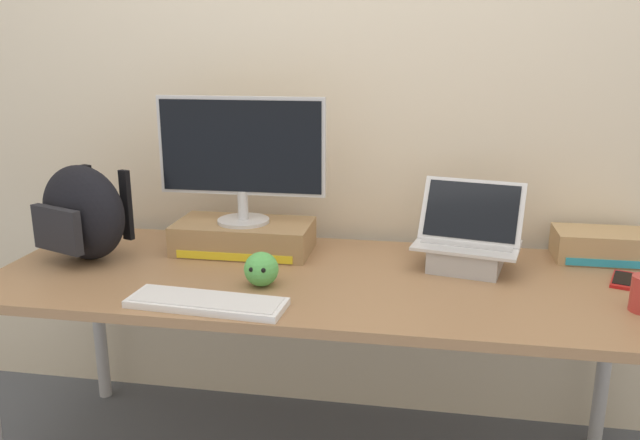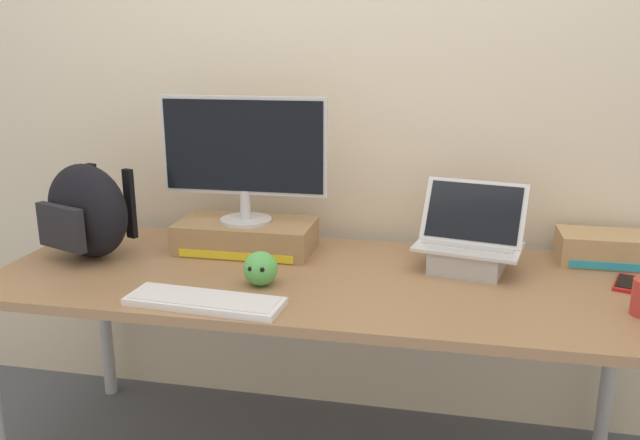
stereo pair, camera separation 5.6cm
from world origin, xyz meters
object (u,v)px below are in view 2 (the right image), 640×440
at_px(toner_box_yellow, 246,236).
at_px(cell_phone, 629,283).
at_px(toner_box_cyan, 608,248).
at_px(external_keyboard, 205,301).
at_px(messenger_backpack, 87,211).
at_px(plush_toy, 261,268).
at_px(desktop_monitor, 244,154).
at_px(open_laptop, 468,251).

relative_size(toner_box_yellow, cell_phone, 2.76).
relative_size(toner_box_yellow, toner_box_cyan, 1.48).
bearing_deg(external_keyboard, messenger_backpack, 153.24).
bearing_deg(toner_box_yellow, cell_phone, -4.40).
bearing_deg(plush_toy, toner_box_cyan, 21.78).
bearing_deg(toner_box_yellow, messenger_backpack, -161.06).
bearing_deg(messenger_backpack, desktop_monitor, 39.99).
distance_m(desktop_monitor, messenger_backpack, 0.56).
height_order(cell_phone, plush_toy, plush_toy).
distance_m(open_laptop, messenger_backpack, 1.28).
bearing_deg(toner_box_cyan, toner_box_yellow, -174.69).
bearing_deg(open_laptop, cell_phone, 6.48).
height_order(open_laptop, plush_toy, open_laptop).
relative_size(open_laptop, toner_box_cyan, 1.14).
height_order(toner_box_yellow, cell_phone, toner_box_yellow).
xyz_separation_m(desktop_monitor, toner_box_cyan, (1.22, 0.11, -0.29)).
xyz_separation_m(toner_box_yellow, cell_phone, (1.24, -0.10, -0.05)).
relative_size(cell_phone, plush_toy, 1.64).
relative_size(external_keyboard, messenger_backpack, 1.17).
height_order(open_laptop, cell_phone, open_laptop).
distance_m(toner_box_yellow, toner_box_cyan, 1.23).
distance_m(open_laptop, toner_box_cyan, 0.49).
bearing_deg(external_keyboard, toner_box_cyan, 31.23).
distance_m(toner_box_yellow, messenger_backpack, 0.54).
bearing_deg(external_keyboard, plush_toy, 62.72).
distance_m(open_laptop, plush_toy, 0.67).
distance_m(plush_toy, toner_box_cyan, 1.16).
relative_size(toner_box_yellow, open_laptop, 1.29).
bearing_deg(messenger_backpack, external_keyboard, -9.58).
height_order(open_laptop, external_keyboard, open_laptop).
xyz_separation_m(messenger_backpack, cell_phone, (1.74, 0.08, -0.15)).
relative_size(open_laptop, plush_toy, 3.49).
height_order(desktop_monitor, external_keyboard, desktop_monitor).
bearing_deg(toner_box_cyan, open_laptop, -160.63).
bearing_deg(desktop_monitor, toner_box_cyan, 4.69).
relative_size(open_laptop, external_keyboard, 0.81).
bearing_deg(external_keyboard, desktop_monitor, 98.38).
height_order(desktop_monitor, toner_box_cyan, desktop_monitor).
bearing_deg(plush_toy, external_keyboard, -121.28).
bearing_deg(plush_toy, cell_phone, 11.42).
distance_m(toner_box_yellow, open_laptop, 0.76).
relative_size(messenger_backpack, plush_toy, 3.70).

